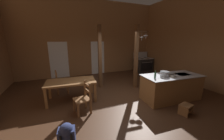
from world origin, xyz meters
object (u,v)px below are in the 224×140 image
Objects in this scene: stove_range at (143,65)px; dining_table at (71,83)px; ladderback_chair_near_window at (84,98)px; backpack at (67,136)px; stockpot_on_counter at (165,74)px; step_stool at (186,108)px; ladderback_chair_by_post at (61,83)px; mixing_bowl_on_counter at (172,76)px; bottle_tall_on_counter at (155,75)px; kitchen_island at (171,87)px.

stove_range reaches higher than dining_table.
ladderback_chair_near_window is (-4.71, -3.55, -0.03)m from stove_range.
stockpot_on_counter is at bearing 15.23° from backpack.
stove_range is 5.19m from step_stool.
ladderback_chair_near_window is 1.00× the size of ladderback_chair_by_post.
ladderback_chair_by_post is (-5.34, -1.74, -0.03)m from stove_range.
dining_table reaches higher than backpack.
stove_range is at bearing 42.29° from backpack.
ladderback_chair_by_post is at bearing 147.61° from mixing_bowl_on_counter.
ladderback_chair_by_post is (-3.41, 3.06, 0.27)m from step_stool.
bottle_tall_on_counter is at bearing -176.44° from stockpot_on_counter.
ladderback_chair_by_post is at bearing 109.08° from ladderback_chair_near_window.
backpack reaches higher than step_stool.
dining_table is 1.02m from ladderback_chair_near_window.
ladderback_chair_by_post is (-0.62, 1.80, 0.00)m from ladderback_chair_near_window.
backpack is at bearing -167.72° from mixing_bowl_on_counter.
stove_range is 6.65× the size of mixing_bowl_on_counter.
kitchen_island reaches higher than backpack.
kitchen_island is at bearing 3.57° from bottle_tall_on_counter.
bottle_tall_on_counter is at bearing 117.99° from step_stool.
ladderback_chair_near_window is at bearing -143.05° from stove_range.
mixing_bowl_on_counter is at bearing 12.28° from backpack.
bottle_tall_on_counter is (-0.83, -0.05, 0.57)m from kitchen_island.
ladderback_chair_by_post is at bearing 147.46° from stockpot_on_counter.
step_stool is at bearing -0.19° from backpack.
mixing_bowl_on_counter reaches higher than backpack.
stove_range reaches higher than stockpot_on_counter.
dining_table is 6.76× the size of bottle_tall_on_counter.
ladderback_chair_by_post reaches higher than kitchen_island.
stockpot_on_counter is (3.31, 0.90, 0.70)m from backpack.
step_stool is at bearing -111.83° from stove_range.
backpack is at bearing -164.77° from stockpot_on_counter.
ladderback_chair_near_window reaches higher than kitchen_island.
backpack is at bearing 179.81° from step_stool.
dining_table is at bearing 143.86° from step_stool.
stockpot_on_counter is 1.44× the size of bottle_tall_on_counter.
kitchen_island is 5.35× the size of step_stool.
step_stool is 1.59× the size of bottle_tall_on_counter.
ladderback_chair_by_post is 4.29m from mixing_bowl_on_counter.
stove_range is 3.18× the size of step_stool.
ladderback_chair_near_window reaches higher than step_stool.
stove_range is 1.39× the size of ladderback_chair_by_post.
kitchen_island is at bearing -112.07° from stove_range.
step_stool is 3.35m from backpack.
mixing_bowl_on_counter reaches higher than kitchen_island.
stockpot_on_counter is (3.37, -2.15, 0.56)m from ladderback_chair_by_post.
ladderback_chair_near_window is at bearing 65.91° from backpack.
step_stool is at bearing -24.36° from ladderback_chair_near_window.
kitchen_island is at bearing 3.58° from stockpot_on_counter.
ladderback_chair_near_window is (0.27, -0.97, -0.20)m from dining_table.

